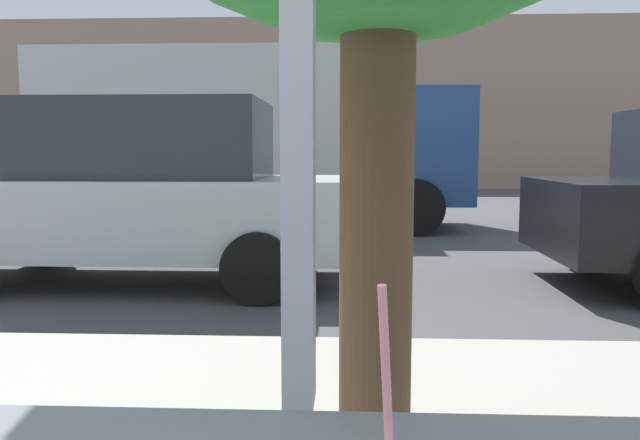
# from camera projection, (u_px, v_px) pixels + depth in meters

# --- Properties ---
(ground_plane) EXTENTS (60.00, 60.00, 0.00)m
(ground_plane) POSITION_uv_depth(u_px,v_px,m) (344.00, 245.00, 9.00)
(ground_plane) COLOR #424244
(building_facade_far) EXTENTS (28.00, 1.20, 5.96)m
(building_facade_far) POSITION_uv_depth(u_px,v_px,m) (348.00, 105.00, 22.60)
(building_facade_far) COLOR gray
(building_facade_far) RESTS_ON ground
(parked_car_silver) EXTENTS (4.42, 1.89, 1.83)m
(parked_car_silver) POSITION_uv_depth(u_px,v_px,m) (139.00, 193.00, 6.33)
(parked_car_silver) COLOR #BCBCC1
(parked_car_silver) RESTS_ON ground
(box_truck) EXTENTS (7.22, 2.44, 3.00)m
(box_truck) POSITION_uv_depth(u_px,v_px,m) (248.00, 134.00, 10.97)
(box_truck) COLOR beige
(box_truck) RESTS_ON ground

